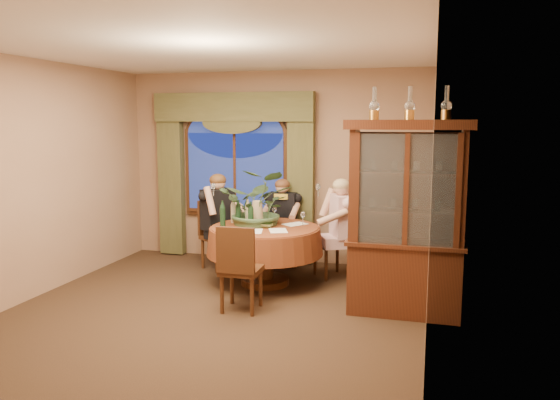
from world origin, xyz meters
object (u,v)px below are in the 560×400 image
(wine_bottle_0, at_px, (247,210))
(wine_bottle_3, at_px, (233,210))
(chair_right, at_px, (332,241))
(person_back, at_px, (218,222))
(olive_bowl, at_px, (267,226))
(stoneware_vase, at_px, (257,213))
(chair_back_right, at_px, (287,232))
(china_cabinet, at_px, (406,219))
(chair_front_left, at_px, (241,268))
(chair_back, at_px, (219,235))
(oil_lamp_center, at_px, (410,103))
(oil_lamp_right, at_px, (447,103))
(centerpiece_plant, at_px, (259,177))
(wine_bottle_1, at_px, (248,212))
(person_pink, at_px, (342,230))
(wine_bottle_2, at_px, (223,214))
(wine_bottle_4, at_px, (238,213))
(wine_bottle_5, at_px, (251,215))
(person_scarf, at_px, (283,222))
(oil_lamp_left, at_px, (374,103))
(dining_table, at_px, (265,255))

(wine_bottle_0, bearing_deg, wine_bottle_3, -151.51)
(chair_right, xyz_separation_m, person_back, (-1.61, -0.08, 0.20))
(olive_bowl, bearing_deg, stoneware_vase, 137.97)
(stoneware_vase, bearing_deg, chair_back_right, 80.24)
(china_cabinet, xyz_separation_m, chair_front_left, (-1.73, -0.35, -0.57))
(chair_right, relative_size, wine_bottle_3, 2.91)
(chair_back, bearing_deg, oil_lamp_center, 98.15)
(chair_right, relative_size, stoneware_vase, 3.09)
(wine_bottle_0, relative_size, wine_bottle_3, 1.00)
(oil_lamp_right, bearing_deg, centerpiece_plant, 160.41)
(centerpiece_plant, bearing_deg, oil_lamp_right, -19.59)
(olive_bowl, distance_m, wine_bottle_3, 0.57)
(oil_lamp_right, relative_size, chair_back, 0.35)
(chair_right, distance_m, wine_bottle_1, 1.22)
(person_pink, distance_m, wine_bottle_2, 1.57)
(stoneware_vase, height_order, wine_bottle_1, wine_bottle_1)
(wine_bottle_2, height_order, wine_bottle_4, same)
(wine_bottle_2, xyz_separation_m, wine_bottle_5, (0.37, 0.02, 0.00))
(oil_lamp_right, xyz_separation_m, person_pink, (-1.22, 1.11, -1.59))
(person_scarf, xyz_separation_m, wine_bottle_5, (-0.12, -1.07, 0.28))
(oil_lamp_left, height_order, oil_lamp_right, same)
(wine_bottle_0, height_order, wine_bottle_4, same)
(chair_back_right, xyz_separation_m, wine_bottle_0, (-0.34, -0.78, 0.44))
(person_pink, xyz_separation_m, olive_bowl, (-0.88, -0.51, 0.10))
(wine_bottle_0, height_order, wine_bottle_3, same)
(centerpiece_plant, bearing_deg, wine_bottle_5, -96.84)
(oil_lamp_left, height_order, chair_right, oil_lamp_left)
(china_cabinet, xyz_separation_m, stoneware_vase, (-1.90, 0.75, -0.14))
(oil_lamp_right, bearing_deg, oil_lamp_center, 180.00)
(person_pink, xyz_separation_m, person_back, (-1.76, 0.03, 0.01))
(china_cabinet, height_order, chair_right, china_cabinet)
(chair_right, xyz_separation_m, wine_bottle_3, (-1.24, -0.43, 0.44))
(person_back, relative_size, wine_bottle_2, 4.13)
(chair_back_right, height_order, person_back, person_back)
(centerpiece_plant, height_order, olive_bowl, centerpiece_plant)
(chair_front_left, xyz_separation_m, person_scarf, (-0.07, 1.96, 0.15))
(stoneware_vase, bearing_deg, china_cabinet, -21.61)
(person_pink, distance_m, olive_bowl, 1.02)
(person_pink, bearing_deg, chair_front_left, 122.26)
(wine_bottle_3, bearing_deg, chair_right, 18.94)
(chair_back, distance_m, wine_bottle_2, 0.85)
(olive_bowl, xyz_separation_m, wine_bottle_4, (-0.39, 0.04, 0.14))
(chair_front_left, relative_size, wine_bottle_4, 2.91)
(person_back, distance_m, wine_bottle_1, 0.77)
(oil_lamp_left, height_order, wine_bottle_3, oil_lamp_left)
(wine_bottle_2, bearing_deg, person_scarf, 65.74)
(dining_table, distance_m, wine_bottle_4, 0.65)
(chair_right, xyz_separation_m, person_pink, (0.15, -0.12, 0.19))
(chair_back, xyz_separation_m, wine_bottle_5, (0.69, -0.64, 0.44))
(centerpiece_plant, height_order, wine_bottle_0, centerpiece_plant)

